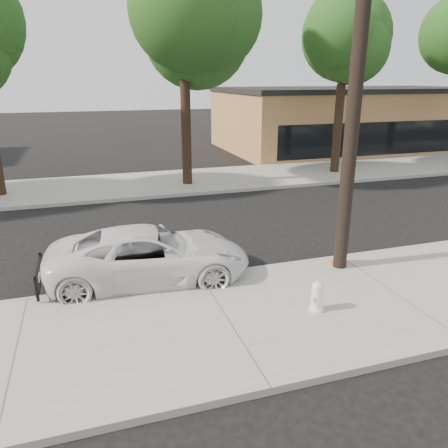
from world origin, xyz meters
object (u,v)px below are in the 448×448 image
Objects in this scene: utility_pole at (356,84)px; traffic_cone at (339,251)px; police_cruiser at (150,255)px; fire_hydrant at (317,297)px.

traffic_cone is at bearing 64.57° from utility_pole.
traffic_cone is (4.87, -0.79, -0.19)m from police_cruiser.
fire_hydrant is 0.92× the size of traffic_cone.
police_cruiser is (-4.77, 0.99, -4.02)m from utility_pole.
police_cruiser is at bearing 170.78° from traffic_cone.
traffic_cone is (1.80, 2.03, 0.03)m from fire_hydrant.
traffic_cone reaches higher than fire_hydrant.
fire_hydrant is at bearing -132.88° from utility_pole.
traffic_cone is at bearing 28.75° from fire_hydrant.
police_cruiser is 4.18m from fire_hydrant.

